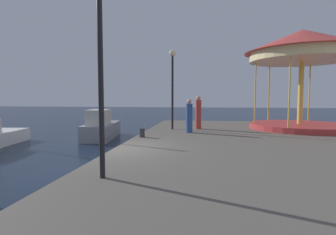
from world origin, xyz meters
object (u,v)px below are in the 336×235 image
Objects in this scene: motorboat_grey at (101,128)px; carousel at (302,55)px; lamp_post_mid_promenade at (100,32)px; bollard_center at (142,133)px; lamp_post_far_end at (172,76)px; person_mid_promenade at (189,117)px; person_by_the_water at (198,113)px.

carousel is (11.86, 0.07, 4.27)m from motorboat_grey.
motorboat_grey is 11.60m from lamp_post_mid_promenade.
motorboat_grey reaches higher than bollard_center.
lamp_post_far_end reaches higher than person_mid_promenade.
motorboat_grey is 0.93× the size of lamp_post_mid_promenade.
lamp_post_mid_promenade reaches higher than person_by_the_water.
carousel is 12.84m from lamp_post_mid_promenade.
person_mid_promenade is (2.01, 1.88, 0.60)m from bollard_center.
lamp_post_mid_promenade is 9.14m from lamp_post_far_end.
carousel reaches higher than person_by_the_water.
person_mid_promenade is (1.44, 7.88, -2.41)m from lamp_post_mid_promenade.
motorboat_grey is 6.26m from person_by_the_water.
person_mid_promenade is 0.90× the size of person_by_the_water.
lamp_post_mid_promenade is 2.50× the size of person_by_the_water.
person_mid_promenade is at bearing -22.57° from motorboat_grey.
carousel reaches higher than lamp_post_mid_promenade.
carousel is 6.63m from person_by_the_water.
bollard_center is 0.23× the size of person_mid_promenade.
lamp_post_mid_promenade reaches higher than lamp_post_far_end.
lamp_post_far_end is at bearing 72.52° from bollard_center.
lamp_post_mid_promenade reaches higher than bollard_center.
person_by_the_water is at bearing -172.37° from carousel.
bollard_center is 2.81m from person_mid_promenade.
lamp_post_mid_promenade is (-7.58, -10.32, -0.95)m from carousel.
carousel is at bearing 7.63° from person_by_the_water.
motorboat_grey is 2.59× the size of person_mid_promenade.
lamp_post_far_end reaches higher than bollard_center.
lamp_post_far_end is 2.74m from person_mid_promenade.
bollard_center is at bearing -124.28° from person_by_the_water.
lamp_post_mid_promenade is at bearing -101.00° from person_by_the_water.
carousel is 7.42m from person_mid_promenade.
person_mid_promenade reaches higher than motorboat_grey.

